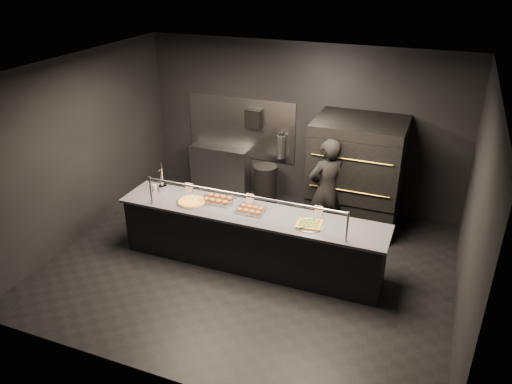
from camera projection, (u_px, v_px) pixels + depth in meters
room at (250, 175)px, 7.18m from camera, size 6.04×6.00×3.00m
service_counter at (250, 238)px, 7.59m from camera, size 4.10×0.78×1.37m
pizza_oven at (357, 173)px, 8.56m from camera, size 1.50×1.23×1.91m
prep_shelf at (220, 168)px, 10.06m from camera, size 1.20×0.35×0.90m
towel_dispenser at (254, 119)px, 9.41m from camera, size 0.30×0.20×0.35m
fire_extinguisher at (281, 147)px, 9.45m from camera, size 0.14×0.14×0.51m
beer_tap at (162, 182)px, 8.01m from camera, size 0.13×0.19×0.51m
round_pizza at (192, 202)px, 7.66m from camera, size 0.49×0.49×0.03m
slider_tray_a at (218, 199)px, 7.70m from camera, size 0.56×0.48×0.08m
slider_tray_b at (251, 210)px, 7.40m from camera, size 0.45×0.36×0.07m
square_pizza at (309, 224)px, 7.02m from camera, size 0.43×0.43×0.05m
condiment_jar at (156, 188)px, 8.00m from camera, size 0.16×0.06×0.11m
tent_cards at (251, 198)px, 7.63m from camera, size 2.26×0.04×0.15m
trash_bin at (265, 184)px, 9.53m from camera, size 0.46×0.46×0.76m
worker at (326, 190)px, 8.14m from camera, size 0.77×0.75×1.77m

